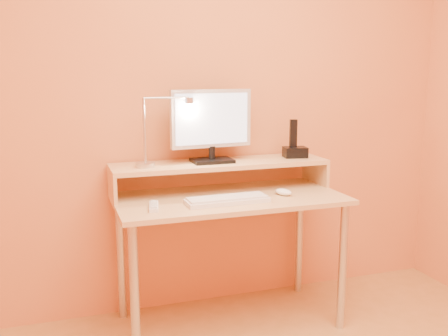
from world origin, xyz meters
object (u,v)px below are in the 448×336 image
object	(u,v)px
phone_dock	(295,152)
keyboard	(227,201)
remote_control	(154,207)
lamp_base	(145,165)
mouse	(283,192)
monitor_panel	(211,119)

from	to	relation	value
phone_dock	keyboard	bearing A→B (deg)	-140.97
remote_control	lamp_base	bearing A→B (deg)	99.80
phone_dock	lamp_base	bearing A→B (deg)	-167.56
keyboard	remote_control	size ratio (longest dim) A/B	2.65
mouse	phone_dock	bearing A→B (deg)	28.11
mouse	monitor_panel	bearing A→B (deg)	121.04
mouse	remote_control	distance (m)	0.71
monitor_panel	remote_control	xyz separation A→B (m)	(-0.38, -0.27, -0.39)
lamp_base	phone_dock	distance (m)	0.88
phone_dock	mouse	bearing A→B (deg)	-117.73
monitor_panel	phone_dock	xyz separation A→B (m)	(0.50, -0.01, -0.21)
phone_dock	mouse	distance (m)	0.33
keyboard	remote_control	bearing A→B (deg)	176.50
monitor_panel	keyboard	distance (m)	0.48
monitor_panel	mouse	size ratio (longest dim) A/B	4.44
monitor_panel	lamp_base	distance (m)	0.44
mouse	lamp_base	bearing A→B (deg)	140.95
monitor_panel	keyboard	bearing A→B (deg)	-96.79
monitor_panel	keyboard	world-z (taller)	monitor_panel
lamp_base	keyboard	xyz separation A→B (m)	(0.36, -0.25, -0.16)
monitor_panel	mouse	world-z (taller)	monitor_panel
keyboard	mouse	world-z (taller)	mouse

